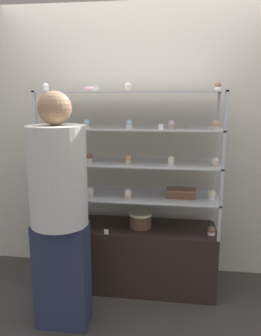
% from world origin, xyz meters
% --- Properties ---
extents(ground_plane, '(20.00, 20.00, 0.00)m').
position_xyz_m(ground_plane, '(0.00, 0.00, 0.00)').
color(ground_plane, '#38332D').
extents(back_wall, '(8.00, 0.05, 2.60)m').
position_xyz_m(back_wall, '(0.00, 0.38, 1.30)').
color(back_wall, beige).
rests_on(back_wall, ground_plane).
extents(display_base, '(1.48, 0.46, 0.57)m').
position_xyz_m(display_base, '(0.00, 0.00, 0.28)').
color(display_base, black).
rests_on(display_base, ground_plane).
extents(display_riser_lower, '(1.48, 0.46, 0.29)m').
position_xyz_m(display_riser_lower, '(0.00, 0.00, 0.84)').
color(display_riser_lower, '#B7B7BC').
rests_on(display_riser_lower, display_base).
extents(display_riser_middle, '(1.48, 0.46, 0.29)m').
position_xyz_m(display_riser_middle, '(0.00, 0.00, 1.13)').
color(display_riser_middle, '#B7B7BC').
rests_on(display_riser_middle, display_riser_lower).
extents(display_riser_upper, '(1.48, 0.46, 0.29)m').
position_xyz_m(display_riser_upper, '(0.00, 0.00, 1.42)').
color(display_riser_upper, '#B7B7BC').
rests_on(display_riser_upper, display_riser_middle).
extents(display_riser_top, '(1.48, 0.46, 0.29)m').
position_xyz_m(display_riser_top, '(0.00, 0.00, 1.71)').
color(display_riser_top, '#B7B7BC').
rests_on(display_riser_top, display_riser_upper).
extents(layer_cake_centerpiece, '(0.20, 0.20, 0.13)m').
position_xyz_m(layer_cake_centerpiece, '(0.09, -0.02, 0.63)').
color(layer_cake_centerpiece, brown).
rests_on(layer_cake_centerpiece, display_base).
extents(sheet_cake_frosted, '(0.24, 0.16, 0.07)m').
position_xyz_m(sheet_cake_frosted, '(0.43, -0.02, 0.89)').
color(sheet_cake_frosted, brown).
rests_on(sheet_cake_frosted, display_riser_lower).
extents(cupcake_0, '(0.06, 0.06, 0.07)m').
position_xyz_m(cupcake_0, '(-0.68, -0.12, 0.60)').
color(cupcake_0, beige).
rests_on(cupcake_0, display_base).
extents(cupcake_1, '(0.06, 0.06, 0.07)m').
position_xyz_m(cupcake_1, '(0.69, -0.10, 0.60)').
color(cupcake_1, white).
rests_on(cupcake_1, display_base).
extents(price_tag_0, '(0.04, 0.00, 0.04)m').
position_xyz_m(price_tag_0, '(-0.17, -0.21, 0.59)').
color(price_tag_0, white).
rests_on(price_tag_0, display_base).
extents(cupcake_2, '(0.06, 0.06, 0.08)m').
position_xyz_m(cupcake_2, '(-0.67, -0.07, 0.89)').
color(cupcake_2, beige).
rests_on(cupcake_2, display_riser_lower).
extents(cupcake_3, '(0.06, 0.06, 0.08)m').
position_xyz_m(cupcake_3, '(-0.33, -0.09, 0.89)').
color(cupcake_3, beige).
rests_on(cupcake_3, display_riser_lower).
extents(cupcake_4, '(0.06, 0.06, 0.08)m').
position_xyz_m(cupcake_4, '(-0.01, -0.11, 0.89)').
color(cupcake_4, '#CCB28C').
rests_on(cupcake_4, display_riser_lower).
extents(cupcake_5, '(0.06, 0.06, 0.08)m').
position_xyz_m(cupcake_5, '(0.68, -0.05, 0.89)').
color(cupcake_5, white).
rests_on(cupcake_5, display_riser_lower).
extents(price_tag_1, '(0.04, 0.00, 0.04)m').
position_xyz_m(price_tag_1, '(-0.42, -0.21, 0.88)').
color(price_tag_1, white).
rests_on(price_tag_1, display_riser_lower).
extents(cupcake_6, '(0.05, 0.05, 0.07)m').
position_xyz_m(cupcake_6, '(-0.68, -0.09, 1.18)').
color(cupcake_6, beige).
rests_on(cupcake_6, display_riser_middle).
extents(cupcake_7, '(0.05, 0.05, 0.07)m').
position_xyz_m(cupcake_7, '(-0.34, -0.05, 1.18)').
color(cupcake_7, white).
rests_on(cupcake_7, display_riser_middle).
extents(cupcake_8, '(0.05, 0.05, 0.07)m').
position_xyz_m(cupcake_8, '(-0.01, -0.07, 1.18)').
color(cupcake_8, '#CCB28C').
rests_on(cupcake_8, display_riser_middle).
extents(cupcake_9, '(0.05, 0.05, 0.07)m').
position_xyz_m(cupcake_9, '(0.34, -0.09, 1.18)').
color(cupcake_9, beige).
rests_on(cupcake_9, display_riser_middle).
extents(cupcake_10, '(0.05, 0.05, 0.07)m').
position_xyz_m(cupcake_10, '(0.69, -0.10, 1.18)').
color(cupcake_10, '#CCB28C').
rests_on(cupcake_10, display_riser_middle).
extents(price_tag_2, '(0.04, 0.00, 0.04)m').
position_xyz_m(price_tag_2, '(-0.34, -0.21, 1.17)').
color(price_tag_2, white).
rests_on(price_tag_2, display_riser_middle).
extents(cupcake_11, '(0.05, 0.05, 0.06)m').
position_xyz_m(cupcake_11, '(-0.67, -0.09, 1.46)').
color(cupcake_11, beige).
rests_on(cupcake_11, display_riser_upper).
extents(cupcake_12, '(0.05, 0.05, 0.06)m').
position_xyz_m(cupcake_12, '(-0.35, -0.07, 1.46)').
color(cupcake_12, beige).
rests_on(cupcake_12, display_riser_upper).
extents(cupcake_13, '(0.05, 0.05, 0.06)m').
position_xyz_m(cupcake_13, '(-0.00, -0.08, 1.46)').
color(cupcake_13, white).
rests_on(cupcake_13, display_riser_upper).
extents(cupcake_14, '(0.05, 0.05, 0.06)m').
position_xyz_m(cupcake_14, '(0.33, -0.05, 1.46)').
color(cupcake_14, '#CCB28C').
rests_on(cupcake_14, display_riser_upper).
extents(cupcake_15, '(0.05, 0.05, 0.06)m').
position_xyz_m(cupcake_15, '(0.68, -0.07, 1.46)').
color(cupcake_15, '#CCB28C').
rests_on(cupcake_15, display_riser_upper).
extents(price_tag_3, '(0.04, 0.00, 0.04)m').
position_xyz_m(price_tag_3, '(0.26, -0.21, 1.46)').
color(price_tag_3, white).
rests_on(price_tag_3, display_riser_upper).
extents(cupcake_16, '(0.05, 0.05, 0.06)m').
position_xyz_m(cupcake_16, '(-0.68, -0.09, 1.76)').
color(cupcake_16, beige).
rests_on(cupcake_16, display_riser_top).
extents(cupcake_17, '(0.05, 0.05, 0.06)m').
position_xyz_m(cupcake_17, '(-0.01, -0.09, 1.76)').
color(cupcake_17, '#CCB28C').
rests_on(cupcake_17, display_riser_top).
extents(cupcake_18, '(0.05, 0.05, 0.06)m').
position_xyz_m(cupcake_18, '(0.68, -0.07, 1.76)').
color(cupcake_18, beige).
rests_on(cupcake_18, display_riser_top).
extents(price_tag_4, '(0.04, 0.00, 0.04)m').
position_xyz_m(price_tag_4, '(-0.23, -0.21, 1.75)').
color(price_tag_4, white).
rests_on(price_tag_4, display_riser_top).
extents(donut_glazed, '(0.13, 0.13, 0.04)m').
position_xyz_m(donut_glazed, '(-0.33, 0.02, 1.74)').
color(donut_glazed, '#EFB2BC').
rests_on(donut_glazed, display_riser_top).
extents(customer_figure, '(0.40, 0.40, 1.72)m').
position_xyz_m(customer_figure, '(-0.42, -0.59, 0.92)').
color(customer_figure, '#282D47').
rests_on(customer_figure, ground_plane).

